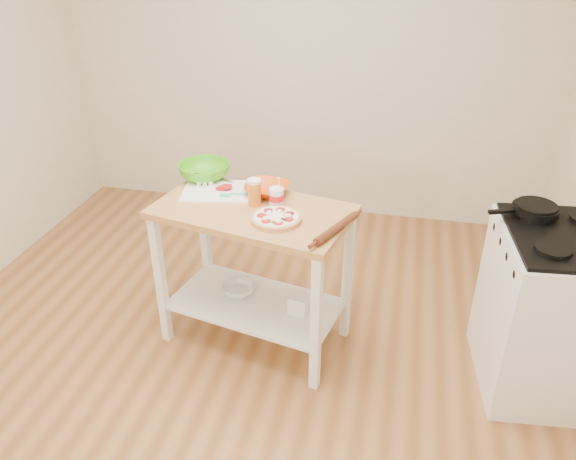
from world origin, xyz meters
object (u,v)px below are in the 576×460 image
(gas_stove, at_px, (549,311))
(spatula, at_px, (232,195))
(knife, at_px, (207,177))
(pizza, at_px, (276,218))
(beer_pint, at_px, (254,192))
(rolling_pin, at_px, (336,228))
(skillet, at_px, (534,209))
(orange_bowl, at_px, (267,189))
(yogurt_tub, at_px, (276,197))
(shelf_bin, at_px, (300,304))
(prep_island, at_px, (253,248))
(cutting_board, at_px, (217,191))
(shelf_glass_bowl, at_px, (239,289))
(green_bowl, at_px, (204,171))

(gas_stove, bearing_deg, spatula, 170.11)
(knife, bearing_deg, gas_stove, 5.13)
(pizza, relative_size, beer_pint, 1.76)
(beer_pint, height_order, rolling_pin, beer_pint)
(skillet, height_order, orange_bowl, skillet)
(yogurt_tub, relative_size, shelf_bin, 1.64)
(orange_bowl, xyz_separation_m, beer_pint, (-0.03, -0.15, 0.05))
(orange_bowl, relative_size, shelf_bin, 2.27)
(gas_stove, xyz_separation_m, orange_bowl, (-1.60, 0.22, 0.46))
(pizza, bearing_deg, prep_island, 146.23)
(knife, bearing_deg, prep_island, -25.96)
(prep_island, xyz_separation_m, orange_bowl, (0.03, 0.20, 0.29))
(gas_stove, relative_size, knife, 4.12)
(rolling_pin, bearing_deg, pizza, 170.95)
(cutting_board, relative_size, spatula, 2.99)
(rolling_pin, bearing_deg, shelf_glass_bowl, 159.55)
(beer_pint, distance_m, rolling_pin, 0.54)
(prep_island, height_order, knife, knife)
(beer_pint, distance_m, shelf_glass_bowl, 0.70)
(pizza, height_order, rolling_pin, pizza)
(pizza, bearing_deg, gas_stove, 3.64)
(prep_island, xyz_separation_m, gas_stove, (1.63, -0.02, -0.17))
(gas_stove, distance_m, yogurt_tub, 1.59)
(skillet, height_order, green_bowl, green_bowl)
(shelf_bin, bearing_deg, shelf_glass_bowl, 166.81)
(spatula, distance_m, beer_pint, 0.18)
(spatula, relative_size, green_bowl, 0.48)
(gas_stove, height_order, shelf_bin, gas_stove)
(gas_stove, bearing_deg, orange_bowl, 166.65)
(knife, xyz_separation_m, yogurt_tub, (0.49, -0.25, 0.03))
(green_bowl, distance_m, shelf_glass_bowl, 0.75)
(skillet, bearing_deg, pizza, 171.31)
(prep_island, xyz_separation_m, pizza, (0.16, -0.11, 0.27))
(spatula, relative_size, rolling_pin, 0.41)
(pizza, height_order, knife, pizza)
(cutting_board, bearing_deg, orange_bowl, -3.34)
(knife, bearing_deg, shelf_glass_bowl, -30.82)
(knife, bearing_deg, skillet, 10.07)
(gas_stove, xyz_separation_m, cutting_board, (-1.89, 0.18, 0.43))
(pizza, distance_m, beer_pint, 0.24)
(knife, height_order, rolling_pin, rolling_pin)
(beer_pint, bearing_deg, shelf_glass_bowl, 172.10)
(shelf_glass_bowl, bearing_deg, spatula, 118.87)
(skillet, distance_m, shelf_glass_bowl, 1.75)
(spatula, height_order, shelf_glass_bowl, spatula)
(shelf_glass_bowl, bearing_deg, prep_island, -28.47)
(spatula, xyz_separation_m, orange_bowl, (0.19, 0.08, 0.01))
(gas_stove, xyz_separation_m, yogurt_tub, (-1.51, 0.09, 0.48))
(knife, height_order, beer_pint, beer_pint)
(green_bowl, xyz_separation_m, yogurt_tub, (0.51, -0.26, 0.00))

